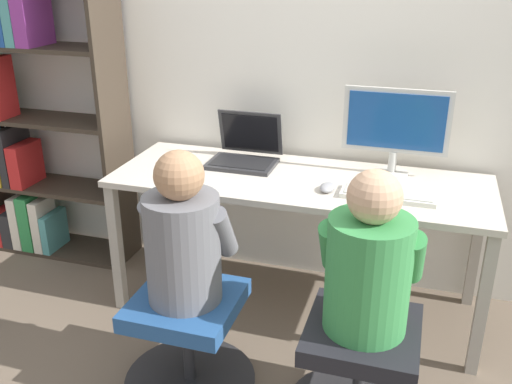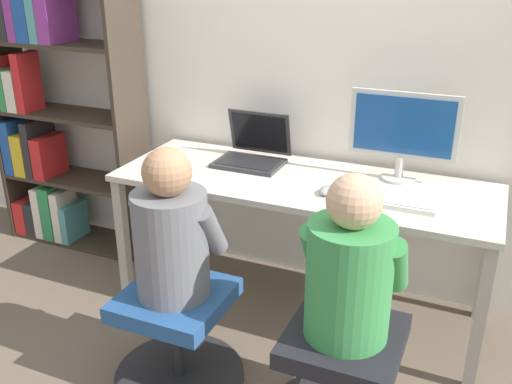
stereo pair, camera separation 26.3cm
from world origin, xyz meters
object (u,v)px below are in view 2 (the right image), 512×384
(office_chair_left, at_px, (341,380))
(person_at_monitor, at_px, (350,269))
(laptop, at_px, (252,153))
(keyboard, at_px, (388,200))
(bookshelf, at_px, (47,112))
(desktop_monitor, at_px, (403,132))
(office_chair_right, at_px, (177,337))
(person_at_laptop, at_px, (171,234))

(office_chair_left, relative_size, person_at_monitor, 0.91)
(laptop, bearing_deg, keyboard, -17.98)
(office_chair_left, bearing_deg, person_at_monitor, 90.00)
(laptop, xyz_separation_m, bookshelf, (-1.36, 0.02, 0.07))
(desktop_monitor, distance_m, person_at_monitor, 0.94)
(office_chair_right, height_order, person_at_monitor, person_at_monitor)
(office_chair_left, relative_size, office_chair_right, 1.00)
(office_chair_right, height_order, person_at_laptop, person_at_laptop)
(desktop_monitor, xyz_separation_m, bookshelf, (-2.10, -0.04, -0.11))
(office_chair_left, height_order, person_at_laptop, person_at_laptop)
(laptop, bearing_deg, person_at_monitor, -48.75)
(desktop_monitor, height_order, bookshelf, bookshelf)
(keyboard, height_order, bookshelf, bookshelf)
(office_chair_left, relative_size, person_at_laptop, 0.90)
(keyboard, xyz_separation_m, office_chair_left, (-0.01, -0.61, -0.51))
(desktop_monitor, xyz_separation_m, person_at_monitor, (0.00, -0.91, -0.25))
(desktop_monitor, xyz_separation_m, laptop, (-0.74, -0.06, -0.18))
(office_chair_left, bearing_deg, laptop, 131.11)
(office_chair_left, bearing_deg, bookshelf, 157.54)
(desktop_monitor, relative_size, keyboard, 1.21)
(desktop_monitor, bearing_deg, person_at_laptop, -127.69)
(person_at_monitor, xyz_separation_m, person_at_laptop, (-0.71, -0.02, 0.00))
(person_at_monitor, bearing_deg, desktop_monitor, 90.00)
(bookshelf, bearing_deg, office_chair_left, -22.46)
(keyboard, height_order, office_chair_right, keyboard)
(office_chair_right, height_order, bookshelf, bookshelf)
(desktop_monitor, height_order, keyboard, desktop_monitor)
(keyboard, bearing_deg, office_chair_left, -91.12)
(office_chair_left, distance_m, office_chair_right, 0.71)
(office_chair_right, bearing_deg, person_at_monitor, 1.60)
(laptop, relative_size, office_chair_right, 0.61)
(keyboard, height_order, office_chair_left, keyboard)
(desktop_monitor, distance_m, keyboard, 0.38)
(desktop_monitor, xyz_separation_m, office_chair_right, (-0.71, -0.92, -0.73))
(laptop, distance_m, office_chair_right, 1.03)
(laptop, xyz_separation_m, keyboard, (0.75, -0.24, -0.04))
(office_chair_left, distance_m, person_at_monitor, 0.48)
(bookshelf, bearing_deg, office_chair_right, -32.46)
(office_chair_right, xyz_separation_m, bookshelf, (-1.39, 0.88, 0.62))
(keyboard, distance_m, office_chair_left, 0.79)
(keyboard, relative_size, office_chair_right, 0.74)
(person_at_monitor, height_order, bookshelf, bookshelf)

